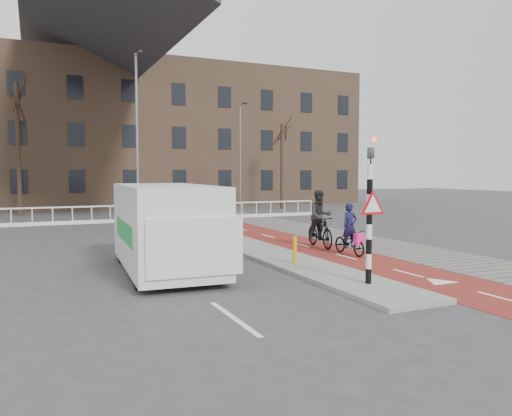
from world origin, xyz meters
name	(u,v)px	position (x,y,z in m)	size (l,w,h in m)	color
ground	(342,271)	(0.00, 0.00, 0.00)	(120.00, 120.00, 0.00)	#38383A
bike_lane	(250,231)	(1.50, 10.00, 0.01)	(2.50, 60.00, 0.01)	maroon
sidewalk	(301,229)	(4.30, 10.00, 0.01)	(3.00, 60.00, 0.01)	slate
curb_island	(261,251)	(-0.70, 4.00, 0.06)	(1.80, 16.00, 0.12)	gray
traffic_signal	(370,206)	(-0.60, -2.02, 1.99)	(0.80, 0.80, 3.68)	black
bollard	(295,250)	(-0.91, 1.14, 0.52)	(0.12, 0.12, 0.81)	#EAA00D
cyclist_near	(350,238)	(1.86, 2.31, 0.59)	(0.60, 1.66, 1.75)	black
cyclist_far	(320,224)	(1.80, 4.14, 0.89)	(0.98, 2.06, 2.14)	black
van	(165,226)	(-4.57, 2.04, 1.29)	(2.61, 5.82, 2.45)	silver
railing	(92,218)	(-5.00, 17.00, 0.31)	(28.00, 0.10, 0.99)	silver
townhouse_row	(95,113)	(-3.00, 32.00, 7.81)	(46.00, 10.00, 15.90)	#7F6047
tree_mid	(18,150)	(-8.70, 24.08, 4.30)	(0.28, 0.28, 8.60)	black
tree_right	(282,166)	(9.84, 22.92, 3.31)	(0.25, 0.25, 6.62)	black
streetlight_near	(137,142)	(-3.15, 13.32, 4.32)	(0.12, 0.12, 8.64)	slate
streetlight_right	(240,158)	(5.56, 21.06, 3.86)	(0.12, 0.12, 7.72)	slate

